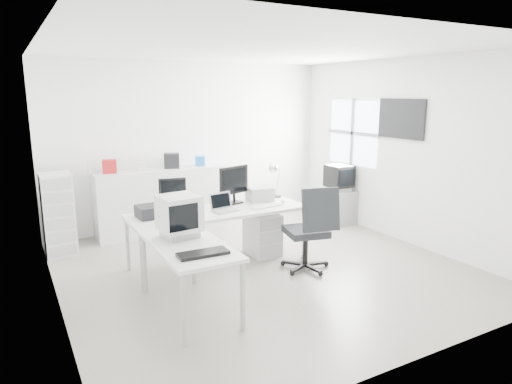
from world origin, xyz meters
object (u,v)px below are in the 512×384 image
laptop (225,203)px  sideboard (162,201)px  drawer_pedestal (262,234)px  crt_tv (339,178)px  laser_printer (260,194)px  filing_cabinet (58,214)px  office_chair (306,227)px  main_desk (219,237)px  lcd_monitor_small (173,195)px  inkjet_printer (154,211)px  crt_monitor (179,215)px  side_desk (189,277)px  tv_cabinet (338,207)px  lcd_monitor_large (234,185)px

laptop → sideboard: sideboard is taller
drawer_pedestal → crt_tv: crt_tv is taller
crt_tv → laser_printer: bearing=-164.1°
crt_tv → filing_cabinet: (-4.50, 0.72, -0.23)m
office_chair → filing_cabinet: (-2.76, 2.21, 0.02)m
main_desk → drawer_pedestal: bearing=4.1°
filing_cabinet → lcd_monitor_small: bearing=-43.5°
inkjet_printer → sideboard: size_ratio=0.20×
drawer_pedestal → inkjet_printer: bearing=178.2°
crt_monitor → crt_tv: size_ratio=1.00×
inkjet_printer → office_chair: bearing=-27.7°
office_chair → filing_cabinet: 3.53m
laser_printer → crt_monitor: bearing=-138.5°
drawer_pedestal → crt_monitor: crt_monitor is taller
lcd_monitor_small → laser_printer: size_ratio=1.28×
office_chair → side_desk: bearing=-154.9°
side_desk → tv_cabinet: (3.50, 1.86, -0.08)m
drawer_pedestal → tv_cabinet: bearing=20.0°
office_chair → laptop: bearing=157.0°
tv_cabinet → laser_printer: bearing=-164.1°
filing_cabinet → laptop: bearing=-39.8°
laser_printer → sideboard: bearing=129.6°
main_desk → lcd_monitor_large: lcd_monitor_large is taller
main_desk → inkjet_printer: 0.97m
drawer_pedestal → tv_cabinet: drawer_pedestal is taller
crt_monitor → filing_cabinet: crt_monitor is taller
lcd_monitor_large → tv_cabinet: size_ratio=0.90×
side_desk → crt_tv: crt_tv is taller
side_desk → lcd_monitor_large: size_ratio=2.62×
inkjet_printer → sideboard: bearing=67.4°
laptop → filing_cabinet: size_ratio=0.31×
laser_printer → inkjet_printer: bearing=-168.0°
main_desk → tv_cabinet: bearing=16.0°
inkjet_printer → lcd_monitor_small: bearing=24.1°
lcd_monitor_small → crt_tv: 3.25m
inkjet_printer → crt_monitor: size_ratio=0.84×
lcd_monitor_large → sideboard: 1.72m
office_chair → sideboard: 2.77m
main_desk → lcd_monitor_large: bearing=35.5°
lcd_monitor_small → laser_printer: 1.31m
drawer_pedestal → laptop: (-0.65, -0.15, 0.57)m
crt_monitor → tv_cabinet: 3.92m
lcd_monitor_large → sideboard: size_ratio=0.25×
crt_monitor → main_desk: bearing=39.0°
main_desk → laser_printer: 0.91m
sideboard → drawer_pedestal: bearing=-62.0°
crt_monitor → lcd_monitor_large: bearing=36.5°
main_desk → tv_cabinet: (2.65, 0.76, -0.08)m
main_desk → laptop: bearing=-63.4°
tv_cabinet → main_desk: bearing=-164.0°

